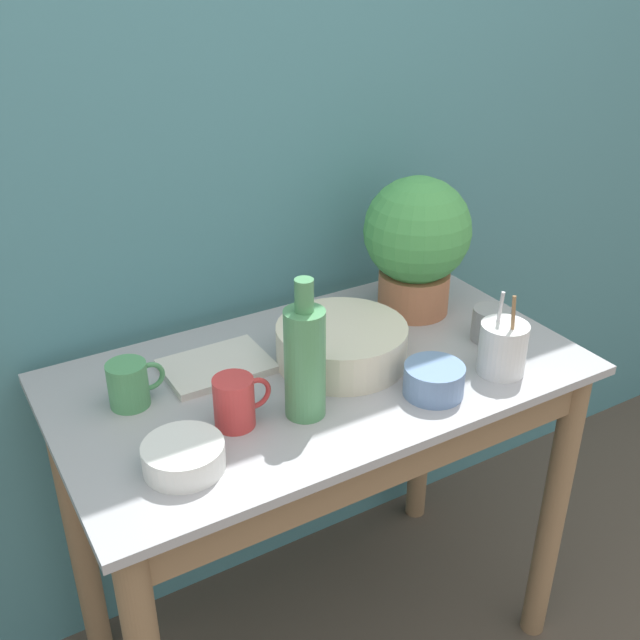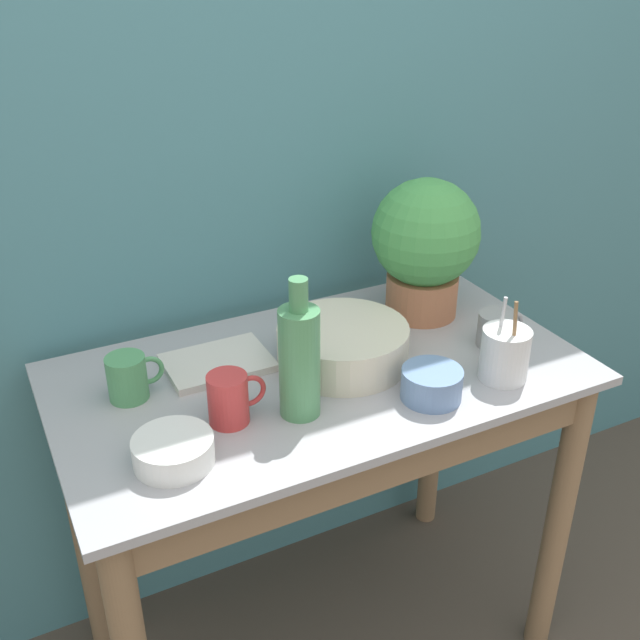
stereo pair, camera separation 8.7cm
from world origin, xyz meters
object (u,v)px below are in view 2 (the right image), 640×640
bottle_tall (299,360)px  bowl_small_enamel_white (173,450)px  bowl_wash_large (343,345)px  bowl_small_blue (432,384)px  mug_green (129,377)px  tray_board (218,363)px  utensil_cup (505,354)px  mug_red (230,398)px  potted_plant (425,243)px  mug_grey (497,329)px

bottle_tall → bowl_small_enamel_white: 0.28m
bowl_wash_large → bowl_small_blue: bowl_wash_large is taller
bowl_wash_large → bowl_small_blue: bearing=-65.4°
mug_green → tray_board: (0.20, 0.03, -0.04)m
utensil_cup → tray_board: utensil_cup is taller
bowl_small_blue → bottle_tall: bearing=164.3°
bottle_tall → bowl_small_blue: size_ratio=2.33×
mug_red → bowl_small_enamel_white: 0.15m
mug_green → utensil_cup: bearing=-21.3°
potted_plant → bowl_wash_large: 0.33m
bowl_small_blue → bowl_small_enamel_white: (-0.51, 0.03, -0.01)m
mug_green → mug_red: 0.22m
tray_board → potted_plant: bearing=1.4°
utensil_cup → mug_green: bearing=158.7°
potted_plant → bowl_small_blue: bearing=-120.4°
mug_red → bowl_small_enamel_white: mug_red is taller
mug_red → utensil_cup: bearing=-11.1°
tray_board → bowl_wash_large: bearing=-23.3°
mug_red → tray_board: (0.05, 0.20, -0.04)m
bottle_tall → mug_red: size_ratio=2.46×
mug_green → bowl_small_blue: bearing=-26.9°
potted_plant → mug_grey: size_ratio=2.88×
mug_green → mug_grey: mug_green is taller
bowl_wash_large → mug_red: (-0.29, -0.09, 0.01)m
mug_red → utensil_cup: size_ratio=0.63×
bowl_wash_large → bowl_small_enamel_white: 0.45m
bottle_tall → bowl_small_enamel_white: (-0.26, -0.04, -0.09)m
mug_green → bowl_small_blue: 0.60m
mug_red → bowl_small_enamel_white: bearing=-151.7°
bowl_wash_large → mug_green: mug_green is taller
bowl_wash_large → tray_board: bowl_wash_large is taller
bowl_small_enamel_white → tray_board: 0.32m
mug_red → tray_board: mug_red is taller
mug_green → bowl_small_blue: (0.53, -0.27, -0.01)m
mug_grey → bottle_tall: bearing=-175.3°
mug_red → bowl_wash_large: bearing=18.0°
bottle_tall → mug_red: bottle_tall is taller
bowl_small_blue → mug_red: bearing=164.7°
potted_plant → tray_board: potted_plant is taller
potted_plant → mug_red: 0.62m
bowl_wash_large → bowl_small_blue: size_ratio=2.30×
potted_plant → bowl_small_blue: potted_plant is taller
potted_plant → mug_green: bearing=-176.2°
mug_green → mug_red: bearing=-48.0°
bottle_tall → utensil_cup: bearing=-10.0°
mug_grey → bowl_small_enamel_white: 0.77m
bowl_wash_large → utensil_cup: utensil_cup is taller
potted_plant → bowl_small_enamel_white: bearing=-157.9°
mug_grey → bowl_small_enamel_white: (-0.77, -0.08, -0.01)m
mug_green → tray_board: 0.20m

